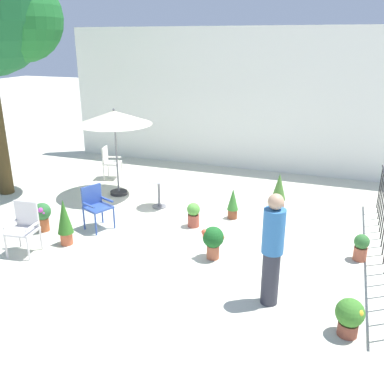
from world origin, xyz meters
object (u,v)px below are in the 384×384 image
at_px(potted_plant_1, 279,191).
at_px(potted_plant_7, 213,240).
at_px(potted_plant_2, 361,247).
at_px(potted_plant_4, 193,214).
at_px(patio_chair_0, 110,160).
at_px(patio_chair_1, 24,225).
at_px(cafe_table_0, 159,188).
at_px(potted_plant_3, 65,220).
at_px(standing_person, 272,249).
at_px(potted_plant_6, 42,214).
at_px(potted_plant_5, 350,316).
at_px(patio_umbrella_0, 114,119).
at_px(potted_plant_0, 233,203).
at_px(patio_chair_2, 96,204).

distance_m(potted_plant_1, potted_plant_7, 2.89).
height_order(potted_plant_2, potted_plant_7, potted_plant_7).
bearing_deg(potted_plant_4, patio_chair_0, 145.83).
height_order(patio_chair_1, potted_plant_4, patio_chair_1).
xyz_separation_m(cafe_table_0, potted_plant_7, (1.94, -1.93, -0.12)).
relative_size(potted_plant_2, potted_plant_3, 0.54).
xyz_separation_m(cafe_table_0, standing_person, (3.16, -2.96, 0.43)).
bearing_deg(potted_plant_2, potted_plant_6, -171.23).
bearing_deg(potted_plant_1, potted_plant_4, -133.36).
bearing_deg(potted_plant_6, patio_chair_1, -70.65).
distance_m(potted_plant_2, standing_person, 2.38).
xyz_separation_m(potted_plant_2, potted_plant_5, (-0.17, -2.26, 0.04)).
bearing_deg(patio_chair_1, potted_plant_4, 39.93).
height_order(potted_plant_2, potted_plant_6, potted_plant_6).
height_order(potted_plant_2, potted_plant_4, potted_plant_4).
bearing_deg(potted_plant_7, potted_plant_5, -30.85).
distance_m(cafe_table_0, potted_plant_2, 4.60).
height_order(cafe_table_0, potted_plant_4, cafe_table_0).
distance_m(patio_umbrella_0, cafe_table_0, 2.04).
xyz_separation_m(patio_umbrella_0, potted_plant_4, (2.49, -1.21, -1.67)).
bearing_deg(potted_plant_2, patio_umbrella_0, 165.21).
bearing_deg(cafe_table_0, patio_umbrella_0, 161.30).
distance_m(patio_chair_1, potted_plant_4, 3.34).
bearing_deg(potted_plant_3, standing_person, -8.08).
xyz_separation_m(patio_chair_0, potted_plant_0, (4.03, -1.58, -0.16)).
bearing_deg(potted_plant_6, potted_plant_0, 29.46).
height_order(patio_umbrella_0, potted_plant_4, patio_umbrella_0).
bearing_deg(patio_chair_0, potted_plant_4, -34.17).
bearing_deg(potted_plant_0, potted_plant_2, -21.29).
relative_size(potted_plant_1, potted_plant_3, 0.94).
bearing_deg(patio_chair_0, potted_plant_6, -81.81).
bearing_deg(patio_chair_0, potted_plant_3, -71.28).
bearing_deg(potted_plant_5, potted_plant_0, 127.08).
bearing_deg(patio_chair_0, cafe_table_0, -34.57).
height_order(potted_plant_0, potted_plant_7, potted_plant_0).
bearing_deg(potted_plant_2, standing_person, -124.78).
xyz_separation_m(patio_chair_1, potted_plant_7, (3.36, 0.95, -0.18)).
bearing_deg(potted_plant_6, patio_chair_0, 98.19).
height_order(patio_umbrella_0, potted_plant_2, patio_umbrella_0).
bearing_deg(potted_plant_2, potted_plant_1, 132.78).
bearing_deg(patio_umbrella_0, cafe_table_0, -18.70).
bearing_deg(potted_plant_0, potted_plant_6, -150.54).
distance_m(potted_plant_2, potted_plant_3, 5.52).
distance_m(patio_chair_0, potted_plant_4, 4.07).
relative_size(potted_plant_2, potted_plant_4, 0.94).
relative_size(potted_plant_6, potted_plant_7, 1.00).
height_order(patio_chair_2, potted_plant_5, patio_chair_2).
height_order(patio_chair_1, potted_plant_1, patio_chair_1).
height_order(patio_chair_2, potted_plant_3, potted_plant_3).
bearing_deg(patio_chair_0, patio_umbrella_0, -50.83).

